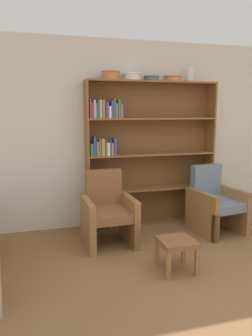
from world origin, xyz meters
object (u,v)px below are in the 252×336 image
object	(u,v)px
bookshelf	(139,157)
vase_tall	(190,75)
armchair_leather	(108,213)
armchair_cushioned	(215,203)
bowl_olive	(151,78)
bowl_terracotta	(173,78)
bowl_brass	(111,75)
bowl_slate	(132,76)
footstool	(177,245)

from	to	relation	value
bookshelf	vase_tall	size ratio (longest dim) A/B	9.08
vase_tall	armchair_leather	world-z (taller)	vase_tall
armchair_leather	armchair_cushioned	world-z (taller)	same
bookshelf	armchair_leather	bearing A→B (deg)	-137.58
bowl_olive	bowl_terracotta	world-z (taller)	bowl_terracotta
bowl_brass	armchair_leather	size ratio (longest dim) A/B	0.28
bowl_slate	armchair_leather	distance (m)	1.95
vase_tall	bowl_slate	bearing A→B (deg)	180.00
bowl_slate	armchair_cushioned	xyz separation A→B (m)	(1.10, -0.54, -1.80)
bowl_olive	armchair_leather	distance (m)	2.03
vase_tall	footstool	world-z (taller)	vase_tall
armchair_leather	armchair_cushioned	bearing A→B (deg)	178.45
bowl_slate	bookshelf	bearing A→B (deg)	9.74
bookshelf	armchair_cushioned	size ratio (longest dim) A/B	2.28
bookshelf	bowl_brass	world-z (taller)	bowl_brass
vase_tall	armchair_leather	xyz separation A→B (m)	(-1.39, -0.54, -1.85)
bowl_terracotta	vase_tall	world-z (taller)	vase_tall
bowl_slate	footstool	xyz separation A→B (m)	(0.06, -1.51, -1.92)
bowl_brass	vase_tall	distance (m)	1.22
bowl_slate	vase_tall	distance (m)	0.91
bowl_brass	footstool	world-z (taller)	bowl_brass
bowl_brass	bowl_terracotta	bearing A→B (deg)	0.00
bowl_slate	footstool	bearing A→B (deg)	-87.88
bowl_terracotta	vase_tall	bearing A→B (deg)	0.00
bowl_brass	armchair_cushioned	size ratio (longest dim) A/B	0.28
vase_tall	bookshelf	bearing A→B (deg)	178.36
armchair_leather	armchair_cushioned	size ratio (longest dim) A/B	1.00
vase_tall	armchair_cushioned	bearing A→B (deg)	-70.48
bookshelf	armchair_cushioned	xyz separation A→B (m)	(0.97, -0.56, -0.63)
bowl_slate	armchair_leather	bearing A→B (deg)	-131.99
bowl_olive	bowl_terracotta	size ratio (longest dim) A/B	0.85
bowl_terracotta	armchair_cushioned	bearing A→B (deg)	-48.99
bowl_terracotta	armchair_cushioned	size ratio (longest dim) A/B	0.29
armchair_cushioned	bowl_slate	bearing A→B (deg)	-34.85
bowl_slate	bowl_olive	xyz separation A→B (m)	(0.30, 0.00, -0.02)
bowl_brass	bowl_olive	world-z (taller)	bowl_brass
bowl_terracotta	armchair_leather	distance (m)	2.18
bowl_slate	vase_tall	world-z (taller)	vase_tall
bookshelf	armchair_cushioned	distance (m)	1.29
bowl_brass	bowl_olive	distance (m)	0.60
footstool	bowl_brass	bearing A→B (deg)	103.51
footstool	bowl_olive	bearing A→B (deg)	81.03
bowl_brass	bowl_slate	distance (m)	0.31
bowl_terracotta	vase_tall	xyz separation A→B (m)	(0.28, 0.00, 0.06)
bookshelf	bowl_slate	world-z (taller)	bowl_slate
bookshelf	armchair_leather	distance (m)	1.05
vase_tall	bowl_olive	bearing A→B (deg)	180.00
bowl_brass	bowl_terracotta	world-z (taller)	bowl_brass
bowl_terracotta	footstool	size ratio (longest dim) A/B	0.74
footstool	armchair_cushioned	bearing A→B (deg)	42.97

